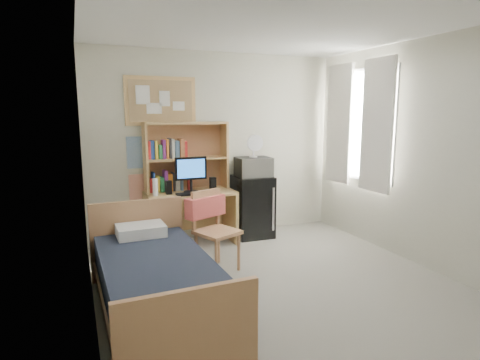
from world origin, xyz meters
name	(u,v)px	position (x,y,z in m)	size (l,w,h in m)	color
floor	(287,293)	(0.00, 0.00, -0.01)	(3.60, 4.20, 0.02)	gray
ceiling	(293,19)	(0.00, 0.00, 2.60)	(3.60, 4.20, 0.02)	silver
wall_back	(217,146)	(0.00, 2.10, 1.30)	(3.60, 0.04, 2.60)	beige
wall_left	(87,174)	(-1.80, 0.00, 1.30)	(0.04, 4.20, 2.60)	beige
wall_right	(431,155)	(1.80, 0.00, 1.30)	(0.04, 4.20, 2.60)	beige
window_unit	(358,125)	(1.75, 1.20, 1.60)	(0.10, 1.40, 1.70)	white
curtain_left	(377,126)	(1.72, 0.80, 1.60)	(0.04, 0.55, 1.70)	white
curtain_right	(339,124)	(1.72, 1.60, 1.60)	(0.04, 0.55, 1.70)	white
bulletin_board	(161,101)	(-0.78, 2.08, 1.92)	(0.94, 0.03, 0.64)	tan
poster_wave	(138,152)	(-1.10, 2.09, 1.25)	(0.30, 0.01, 0.42)	#2863A1
poster_japan	(140,187)	(-1.10, 2.09, 0.78)	(0.28, 0.01, 0.36)	#D54825
desk	(191,218)	(-0.49, 1.79, 0.37)	(1.17, 0.58, 0.73)	tan
desk_chair	(217,231)	(-0.46, 0.79, 0.46)	(0.46, 0.46, 0.92)	tan
mini_fridge	(253,206)	(0.44, 1.82, 0.44)	(0.52, 0.52, 0.88)	black
bed	(158,288)	(-1.28, 0.02, 0.26)	(0.94, 1.88, 0.52)	black
hutch	(186,156)	(-0.49, 1.94, 1.19)	(1.12, 0.29, 0.92)	tan
monitor	(191,176)	(-0.49, 1.73, 0.95)	(0.42, 0.03, 0.45)	black
keyboard	(194,194)	(-0.49, 1.59, 0.74)	(0.46, 0.15, 0.02)	black
speaker_left	(169,187)	(-0.79, 1.73, 0.82)	(0.07, 0.07, 0.18)	black
speaker_right	(213,184)	(-0.19, 1.73, 0.82)	(0.08, 0.08, 0.18)	black
water_bottle	(155,187)	(-0.97, 1.69, 0.84)	(0.06, 0.06, 0.22)	white
hoodie	(205,207)	(-0.53, 0.98, 0.71)	(0.49, 0.15, 0.24)	#D75751
microwave	(253,167)	(0.44, 1.80, 1.01)	(0.47, 0.36, 0.27)	#BCBCC1
desk_fan	(253,147)	(0.44, 1.80, 1.29)	(0.23, 0.23, 0.28)	white
pillow	(141,230)	(-1.30, 0.77, 0.58)	(0.48, 0.34, 0.12)	white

